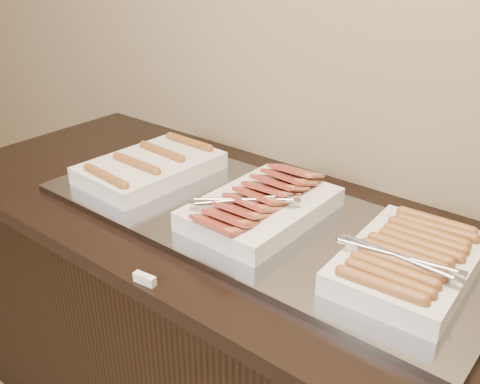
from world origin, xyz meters
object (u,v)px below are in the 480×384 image
at_px(dish_center, 261,206).
at_px(counter, 260,358).
at_px(warming_tray, 257,219).
at_px(dish_right, 409,260).
at_px(dish_left, 151,167).

bearing_deg(dish_center, counter, 36.25).
height_order(counter, dish_center, dish_center).
xyz_separation_m(warming_tray, dish_center, (0.01, -0.00, 0.04)).
distance_m(counter, dish_center, 0.50).
bearing_deg(dish_right, warming_tray, 176.87).
relative_size(warming_tray, dish_left, 2.99).
relative_size(dish_left, dish_right, 1.07).
xyz_separation_m(counter, dish_right, (0.39, -0.00, 0.50)).
bearing_deg(dish_center, dish_left, 179.88).
bearing_deg(dish_right, dish_left, 177.13).
xyz_separation_m(dish_center, dish_right, (0.39, -0.00, 0.00)).
distance_m(counter, dish_left, 0.65).
bearing_deg(dish_left, dish_center, 2.19).
bearing_deg(dish_left, counter, 2.67).
relative_size(counter, dish_center, 5.04).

